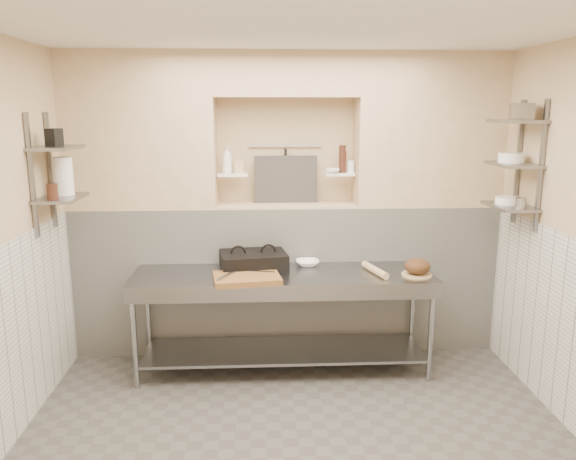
{
  "coord_description": "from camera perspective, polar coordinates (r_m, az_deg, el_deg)",
  "views": [
    {
      "loc": [
        -0.25,
        -3.48,
        2.3
      ],
      "look_at": [
        -0.03,
        0.9,
        1.35
      ],
      "focal_mm": 35.0,
      "sensor_mm": 36.0,
      "label": 1
    }
  ],
  "objects": [
    {
      "name": "floor",
      "position": [
        4.2,
        1.09,
        -21.75
      ],
      "size": [
        4.0,
        3.9,
        0.1
      ],
      "primitive_type": "cube",
      "color": "#45413D",
      "rests_on": "ground"
    },
    {
      "name": "ceiling",
      "position": [
        3.53,
        1.29,
        21.2
      ],
      "size": [
        4.0,
        3.9,
        0.1
      ],
      "primitive_type": "cube",
      "color": "silver",
      "rests_on": "ground"
    },
    {
      "name": "wall_back",
      "position": [
        5.56,
        -0.3,
        2.9
      ],
      "size": [
        4.0,
        0.1,
        2.8
      ],
      "primitive_type": "cube",
      "color": "tan",
      "rests_on": "ground"
    },
    {
      "name": "wall_front",
      "position": [
        1.75,
        6.14,
        -18.74
      ],
      "size": [
        4.0,
        0.1,
        2.8
      ],
      "primitive_type": "cube",
      "color": "tan",
      "rests_on": "ground"
    },
    {
      "name": "backwall_lower",
      "position": [
        5.47,
        -0.17,
        -4.78
      ],
      "size": [
        4.0,
        0.4,
        1.4
      ],
      "primitive_type": "cube",
      "color": "silver",
      "rests_on": "floor"
    },
    {
      "name": "alcove_sill",
      "position": [
        5.31,
        -0.17,
        2.57
      ],
      "size": [
        1.3,
        0.4,
        0.02
      ],
      "primitive_type": "cube",
      "color": "tan",
      "rests_on": "backwall_lower"
    },
    {
      "name": "backwall_pillar_left",
      "position": [
        5.34,
        -14.74,
        9.68
      ],
      "size": [
        1.35,
        0.4,
        1.4
      ],
      "primitive_type": "cube",
      "color": "tan",
      "rests_on": "backwall_lower"
    },
    {
      "name": "backwall_pillar_right",
      "position": [
        5.46,
        14.05,
        9.76
      ],
      "size": [
        1.35,
        0.4,
        1.4
      ],
      "primitive_type": "cube",
      "color": "tan",
      "rests_on": "backwall_lower"
    },
    {
      "name": "backwall_header",
      "position": [
        5.24,
        -0.18,
        15.5
      ],
      "size": [
        1.3,
        0.4,
        0.4
      ],
      "primitive_type": "cube",
      "color": "tan",
      "rests_on": "backwall_lower"
    },
    {
      "name": "alcove_shelf_left",
      "position": [
        5.27,
        -5.64,
        5.62
      ],
      "size": [
        0.28,
        0.16,
        0.02
      ],
      "primitive_type": "cube",
      "color": "white",
      "rests_on": "backwall_lower"
    },
    {
      "name": "alcove_shelf_right",
      "position": [
        5.32,
        5.24,
        5.69
      ],
      "size": [
        0.28,
        0.16,
        0.02
      ],
      "primitive_type": "cube",
      "color": "white",
      "rests_on": "backwall_lower"
    },
    {
      "name": "utensil_rail",
      "position": [
        5.42,
        -0.26,
        8.51
      ],
      "size": [
        0.7,
        0.02,
        0.02
      ],
      "primitive_type": "cylinder",
      "rotation": [
        0.0,
        1.57,
        0.0
      ],
      "color": "gray",
      "rests_on": "wall_back"
    },
    {
      "name": "hanging_steel",
      "position": [
        5.41,
        -0.25,
        6.7
      ],
      "size": [
        0.02,
        0.02,
        0.3
      ],
      "primitive_type": "cylinder",
      "color": "black",
      "rests_on": "utensil_rail"
    },
    {
      "name": "splash_panel",
      "position": [
        5.37,
        -0.23,
        5.16
      ],
      "size": [
        0.6,
        0.08,
        0.45
      ],
      "primitive_type": "cube",
      "rotation": [
        -0.14,
        0.0,
        0.0
      ],
      "color": "#383330",
      "rests_on": "alcove_sill"
    },
    {
      "name": "shelf_rail_left_a",
      "position": [
        5.06,
        -22.96,
        5.59
      ],
      "size": [
        0.03,
        0.03,
        0.95
      ],
      "primitive_type": "cube",
      "color": "slate",
      "rests_on": "wall_left"
    },
    {
      "name": "shelf_rail_left_b",
      "position": [
        4.68,
        -24.59,
        5.0
      ],
      "size": [
        0.03,
        0.03,
        0.95
      ],
      "primitive_type": "cube",
      "color": "slate",
      "rests_on": "wall_left"
    },
    {
      "name": "wall_shelf_left_lower",
      "position": [
        4.85,
        -22.05,
        3.03
      ],
      "size": [
        0.3,
        0.5,
        0.02
      ],
      "primitive_type": "cube",
      "color": "slate",
      "rests_on": "wall_left"
    },
    {
      "name": "wall_shelf_left_upper",
      "position": [
        4.81,
        -22.43,
        7.74
      ],
      "size": [
        0.3,
        0.5,
        0.03
      ],
      "primitive_type": "cube",
      "color": "slate",
      "rests_on": "wall_left"
    },
    {
      "name": "shelf_rail_right_a",
      "position": [
        5.25,
        22.35,
        6.39
      ],
      "size": [
        0.03,
        0.03,
        1.05
      ],
      "primitive_type": "cube",
      "color": "slate",
      "rests_on": "wall_right"
    },
    {
      "name": "shelf_rail_right_b",
      "position": [
        4.89,
        24.32,
        5.87
      ],
      "size": [
        0.03,
        0.03,
        1.05
      ],
      "primitive_type": "cube",
      "color": "slate",
      "rests_on": "wall_right"
    },
    {
      "name": "wall_shelf_right_lower",
      "position": [
        5.05,
        21.59,
        2.25
      ],
      "size": [
        0.3,
        0.5,
        0.02
      ],
      "primitive_type": "cube",
      "color": "slate",
      "rests_on": "wall_right"
    },
    {
      "name": "wall_shelf_right_mid",
      "position": [
        5.01,
        21.9,
        6.2
      ],
      "size": [
        0.3,
        0.5,
        0.02
      ],
      "primitive_type": "cube",
      "color": "slate",
      "rests_on": "wall_right"
    },
    {
      "name": "wall_shelf_right_upper",
      "position": [
        4.99,
        22.23,
        10.19
      ],
      "size": [
        0.3,
        0.5,
        0.03
      ],
      "primitive_type": "cube",
      "color": "slate",
      "rests_on": "wall_right"
    },
    {
      "name": "prep_table",
      "position": [
        4.95,
        -0.49,
        -7.34
      ],
      "size": [
        2.6,
        0.7,
        0.9
      ],
      "color": "gray",
      "rests_on": "floor"
    },
    {
      "name": "panini_press",
      "position": [
        4.99,
        -3.54,
        -3.17
      ],
      "size": [
        0.63,
        0.5,
        0.16
      ],
      "rotation": [
        0.0,
        0.0,
        0.15
      ],
      "color": "black",
      "rests_on": "prep_table"
    },
    {
      "name": "cutting_board",
      "position": [
        4.68,
        -4.21,
        -4.9
      ],
      "size": [
        0.59,
        0.45,
        0.05
      ],
      "primitive_type": "cube",
      "rotation": [
        0.0,
        0.0,
        0.14
      ],
      "color": "brown",
      "rests_on": "prep_table"
    },
    {
      "name": "knife_blade",
      "position": [
        4.78,
        -2.71,
        -4.24
      ],
      "size": [
        0.23,
        0.08,
        0.01
      ],
      "primitive_type": "cube",
      "rotation": [
        0.0,
        0.0,
        -0.22
      ],
      "color": "gray",
      "rests_on": "cutting_board"
    },
    {
      "name": "tongs",
      "position": [
        4.65,
        -6.31,
        -4.62
      ],
      "size": [
        0.14,
        0.24,
        0.02
      ],
      "primitive_type": "cylinder",
      "rotation": [
        1.57,
        0.0,
        -0.49
      ],
      "color": "gray",
      "rests_on": "cutting_board"
    },
    {
      "name": "mixing_bowl",
      "position": [
        5.11,
        1.99,
        -3.37
      ],
      "size": [
        0.22,
        0.22,
        0.05
      ],
      "primitive_type": "imported",
      "rotation": [
        0.0,
        0.0,
        0.05
      ],
      "color": "white",
      "rests_on": "prep_table"
    },
    {
      "name": "rolling_pin",
      "position": [
        4.93,
        8.81,
        -4.04
      ],
      "size": [
        0.17,
        0.41,
        0.06
      ],
      "primitive_type": "cylinder",
      "rotation": [
        1.57,
        0.0,
        0.28
      ],
      "color": "tan",
      "rests_on": "prep_table"
    },
    {
      "name": "bread_board",
      "position": [
        4.95,
        12.95,
        -4.43
      ],
      "size": [
        0.26,
        0.26,
        0.01
      ],
      "primitive_type": "cylinder",
      "color": "tan",
      "rests_on": "prep_table"
    },
    {
      "name": "bread_loaf",
      "position": [
        4.93,
        12.99,
        -3.61
      ],
      "size": [
        0.22,
        0.22,
        0.13
      ],
      "primitive_type": "ellipsoid",
      "color": "#4C2D19",
      "rests_on": "bread_board"
    },
    {
      "name": "bottle_soap",
      "position": [
        5.26,
        -6.21,
        7.13
      ],
      "size": [
        0.11,
        0.11,
        0.26
      ],
      "primitive_type": "imported",
      "rotation": [
        0.0,
        0.0,
        -0.13
      ],
      "color": "white",
      "rests_on": "alcove_shelf_left"
    },
    {
      "name": "jar_alcove",
      "position": [
        5.25,
        -4.99,
        6.41
      ],
      "size": [
        0.08,
        0.08,
        0.12
      ],
      "primitive_type": "cube",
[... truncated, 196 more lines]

